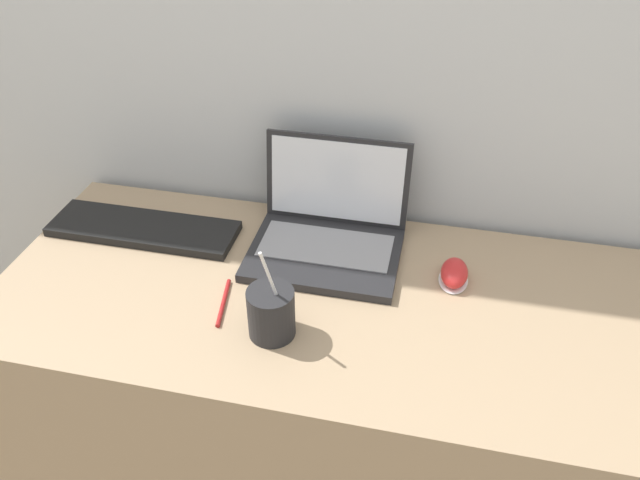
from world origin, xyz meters
TOP-DOWN VIEW (x-y plane):
  - desk at (0.00, 0.31)m, footprint 1.46×0.61m
  - laptop at (-0.06, 0.47)m, footprint 0.33×0.28m
  - drink_cup at (-0.11, 0.18)m, footprint 0.09×0.09m
  - computer_mouse at (0.23, 0.41)m, footprint 0.06×0.10m
  - external_keyboard at (-0.49, 0.43)m, footprint 0.44×0.13m
  - pen at (-0.23, 0.23)m, footprint 0.03×0.14m

SIDE VIEW (x-z plane):
  - desk at x=0.00m, z-range 0.00..0.73m
  - pen at x=-0.23m, z-range 0.73..0.74m
  - external_keyboard at x=-0.49m, z-range 0.73..0.75m
  - computer_mouse at x=0.23m, z-range 0.73..0.77m
  - laptop at x=-0.06m, z-range 0.67..0.89m
  - drink_cup at x=-0.11m, z-range 0.68..0.89m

